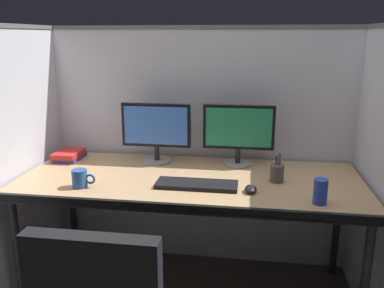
# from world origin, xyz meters

# --- Properties ---
(cubicle_partition_rear) EXTENTS (2.21, 0.06, 1.57)m
(cubicle_partition_rear) POSITION_xyz_m (0.00, 0.74, 0.79)
(cubicle_partition_rear) COLOR silver
(cubicle_partition_rear) RESTS_ON ground
(cubicle_partition_left) EXTENTS (0.06, 1.41, 1.57)m
(cubicle_partition_left) POSITION_xyz_m (-0.99, 0.20, 0.79)
(cubicle_partition_left) COLOR silver
(cubicle_partition_left) RESTS_ON ground
(cubicle_partition_right) EXTENTS (0.06, 1.41, 1.57)m
(cubicle_partition_right) POSITION_xyz_m (0.99, 0.20, 0.79)
(cubicle_partition_right) COLOR silver
(cubicle_partition_right) RESTS_ON ground
(desk) EXTENTS (1.90, 0.80, 0.74)m
(desk) POSITION_xyz_m (0.00, 0.29, 0.69)
(desk) COLOR tan
(desk) RESTS_ON ground
(monitor_left) EXTENTS (0.43, 0.17, 0.37)m
(monitor_left) POSITION_xyz_m (-0.25, 0.55, 0.96)
(monitor_left) COLOR gray
(monitor_left) RESTS_ON desk
(monitor_right) EXTENTS (0.43, 0.17, 0.37)m
(monitor_right) POSITION_xyz_m (0.25, 0.56, 0.96)
(monitor_right) COLOR gray
(monitor_right) RESTS_ON desk
(keyboard_main) EXTENTS (0.43, 0.15, 0.02)m
(keyboard_main) POSITION_xyz_m (0.05, 0.16, 0.75)
(keyboard_main) COLOR black
(keyboard_main) RESTS_ON desk
(computer_mouse) EXTENTS (0.06, 0.10, 0.04)m
(computer_mouse) POSITION_xyz_m (0.34, 0.12, 0.76)
(computer_mouse) COLOR black
(computer_mouse) RESTS_ON desk
(book_stack) EXTENTS (0.15, 0.23, 0.06)m
(book_stack) POSITION_xyz_m (-0.82, 0.52, 0.77)
(book_stack) COLOR #4C3366
(book_stack) RESTS_ON desk
(pen_cup) EXTENTS (0.08, 0.08, 0.16)m
(pen_cup) POSITION_xyz_m (0.47, 0.30, 0.79)
(pen_cup) COLOR #4C4742
(pen_cup) RESTS_ON desk
(coffee_mug) EXTENTS (0.13, 0.08, 0.09)m
(coffee_mug) POSITION_xyz_m (-0.55, 0.06, 0.79)
(coffee_mug) COLOR #264C8C
(coffee_mug) RESTS_ON desk
(soda_can) EXTENTS (0.07, 0.07, 0.12)m
(soda_can) POSITION_xyz_m (0.66, 0.02, 0.80)
(soda_can) COLOR #263FB2
(soda_can) RESTS_ON desk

